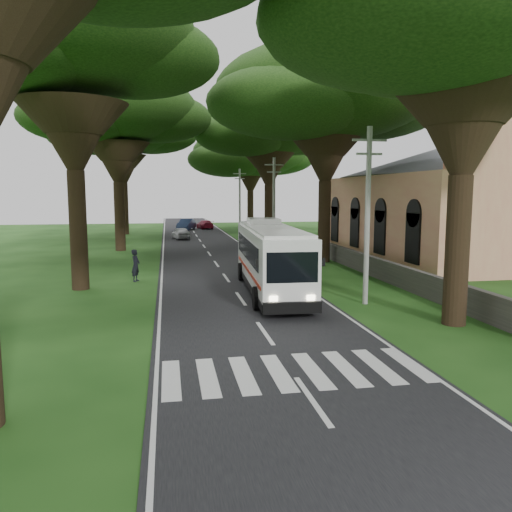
{
  "coord_description": "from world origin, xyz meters",
  "views": [
    {
      "loc": [
        -3.41,
        -15.28,
        5.09
      ],
      "look_at": [
        0.58,
        7.08,
        2.2
      ],
      "focal_mm": 35.0,
      "sensor_mm": 36.0,
      "label": 1
    }
  ],
  "objects_px": {
    "coach_bus": "(271,257)",
    "pedestrian": "(136,265)",
    "distant_car_c": "(205,224)",
    "church": "(437,195)",
    "distant_car_a": "(181,233)",
    "pole_mid": "(274,204)",
    "pole_far": "(240,200)",
    "distant_car_b": "(186,224)",
    "pole_near": "(368,213)"
  },
  "relations": [
    {
      "from": "pole_near",
      "to": "distant_car_c",
      "type": "height_order",
      "value": "pole_near"
    },
    {
      "from": "distant_car_a",
      "to": "distant_car_c",
      "type": "height_order",
      "value": "distant_car_a"
    },
    {
      "from": "distant_car_b",
      "to": "coach_bus",
      "type": "bearing_deg",
      "value": -69.22
    },
    {
      "from": "church",
      "to": "distant_car_c",
      "type": "bearing_deg",
      "value": 115.49
    },
    {
      "from": "pole_near",
      "to": "pole_mid",
      "type": "relative_size",
      "value": 1.0
    },
    {
      "from": "distant_car_a",
      "to": "distant_car_b",
      "type": "xyz_separation_m",
      "value": [
        1.14,
        13.79,
        0.1
      ]
    },
    {
      "from": "church",
      "to": "distant_car_b",
      "type": "bearing_deg",
      "value": 120.19
    },
    {
      "from": "church",
      "to": "distant_car_a",
      "type": "relative_size",
      "value": 6.26
    },
    {
      "from": "distant_car_b",
      "to": "church",
      "type": "bearing_deg",
      "value": -42.37
    },
    {
      "from": "pole_far",
      "to": "distant_car_b",
      "type": "distance_m",
      "value": 10.46
    },
    {
      "from": "pole_mid",
      "to": "distant_car_c",
      "type": "height_order",
      "value": "pole_mid"
    },
    {
      "from": "distant_car_b",
      "to": "pole_near",
      "type": "bearing_deg",
      "value": -65.03
    },
    {
      "from": "coach_bus",
      "to": "pedestrian",
      "type": "relative_size",
      "value": 6.23
    },
    {
      "from": "church",
      "to": "distant_car_b",
      "type": "relative_size",
      "value": 5.25
    },
    {
      "from": "church",
      "to": "pedestrian",
      "type": "height_order",
      "value": "church"
    },
    {
      "from": "distant_car_a",
      "to": "pedestrian",
      "type": "height_order",
      "value": "pedestrian"
    },
    {
      "from": "pole_far",
      "to": "distant_car_b",
      "type": "relative_size",
      "value": 1.75
    },
    {
      "from": "church",
      "to": "pole_far",
      "type": "height_order",
      "value": "church"
    },
    {
      "from": "distant_car_a",
      "to": "distant_car_b",
      "type": "relative_size",
      "value": 0.84
    },
    {
      "from": "coach_bus",
      "to": "distant_car_c",
      "type": "xyz_separation_m",
      "value": [
        0.08,
        45.64,
        -1.17
      ]
    },
    {
      "from": "pedestrian",
      "to": "distant_car_c",
      "type": "bearing_deg",
      "value": 8.78
    },
    {
      "from": "church",
      "to": "distant_car_a",
      "type": "height_order",
      "value": "church"
    },
    {
      "from": "distant_car_a",
      "to": "pole_mid",
      "type": "bearing_deg",
      "value": 108.29
    },
    {
      "from": "church",
      "to": "distant_car_a",
      "type": "xyz_separation_m",
      "value": [
        -19.8,
        18.29,
        -4.23
      ]
    },
    {
      "from": "distant_car_c",
      "to": "distant_car_a",
      "type": "bearing_deg",
      "value": 66.2
    },
    {
      "from": "pole_near",
      "to": "pole_far",
      "type": "distance_m",
      "value": 40.0
    },
    {
      "from": "church",
      "to": "pole_far",
      "type": "distance_m",
      "value": 27.41
    },
    {
      "from": "coach_bus",
      "to": "distant_car_c",
      "type": "relative_size",
      "value": 2.74
    },
    {
      "from": "pole_far",
      "to": "distant_car_a",
      "type": "distance_m",
      "value": 10.27
    },
    {
      "from": "pole_far",
      "to": "distant_car_c",
      "type": "xyz_separation_m",
      "value": [
        -3.64,
        9.11,
        -3.54
      ]
    },
    {
      "from": "church",
      "to": "pedestrian",
      "type": "relative_size",
      "value": 12.94
    },
    {
      "from": "pole_near",
      "to": "distant_car_a",
      "type": "distance_m",
      "value": 34.82
    },
    {
      "from": "pole_far",
      "to": "church",
      "type": "bearing_deg",
      "value": -63.18
    },
    {
      "from": "church",
      "to": "distant_car_b",
      "type": "height_order",
      "value": "church"
    },
    {
      "from": "pole_far",
      "to": "distant_car_c",
      "type": "bearing_deg",
      "value": 111.78
    },
    {
      "from": "pole_near",
      "to": "pole_mid",
      "type": "height_order",
      "value": "same"
    },
    {
      "from": "church",
      "to": "pole_far",
      "type": "xyz_separation_m",
      "value": [
        -12.36,
        24.45,
        -0.73
      ]
    },
    {
      "from": "pole_mid",
      "to": "pole_far",
      "type": "xyz_separation_m",
      "value": [
        0.0,
        20.0,
        0.0
      ]
    },
    {
      "from": "church",
      "to": "pole_near",
      "type": "height_order",
      "value": "church"
    },
    {
      "from": "distant_car_a",
      "to": "pedestrian",
      "type": "relative_size",
      "value": 2.07
    },
    {
      "from": "pole_far",
      "to": "coach_bus",
      "type": "height_order",
      "value": "pole_far"
    },
    {
      "from": "distant_car_c",
      "to": "church",
      "type": "bearing_deg",
      "value": 105.65
    },
    {
      "from": "pole_near",
      "to": "pole_mid",
      "type": "distance_m",
      "value": 20.0
    },
    {
      "from": "pole_mid",
      "to": "distant_car_a",
      "type": "height_order",
      "value": "pole_mid"
    },
    {
      "from": "distant_car_a",
      "to": "pedestrian",
      "type": "xyz_separation_m",
      "value": [
        -3.31,
        -25.93,
        0.24
      ]
    },
    {
      "from": "pole_mid",
      "to": "distant_car_a",
      "type": "xyz_separation_m",
      "value": [
        -7.44,
        13.84,
        -3.5
      ]
    },
    {
      "from": "church",
      "to": "pole_mid",
      "type": "xyz_separation_m",
      "value": [
        -12.36,
        4.45,
        -0.73
      ]
    },
    {
      "from": "church",
      "to": "coach_bus",
      "type": "xyz_separation_m",
      "value": [
        -16.09,
        -12.07,
        -3.09
      ]
    },
    {
      "from": "pole_mid",
      "to": "pole_far",
      "type": "relative_size",
      "value": 1.0
    },
    {
      "from": "distant_car_a",
      "to": "distant_car_c",
      "type": "xyz_separation_m",
      "value": [
        3.8,
        15.27,
        -0.04
      ]
    }
  ]
}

